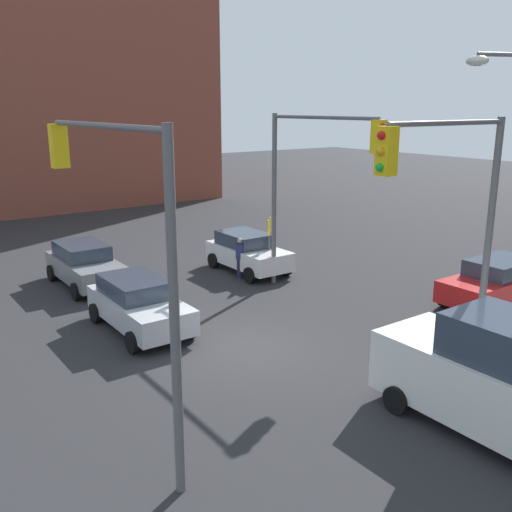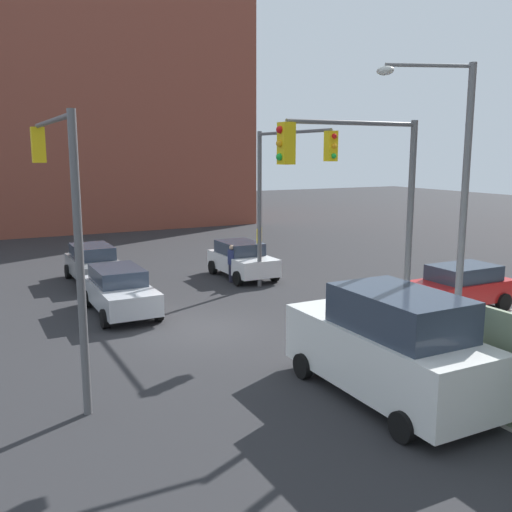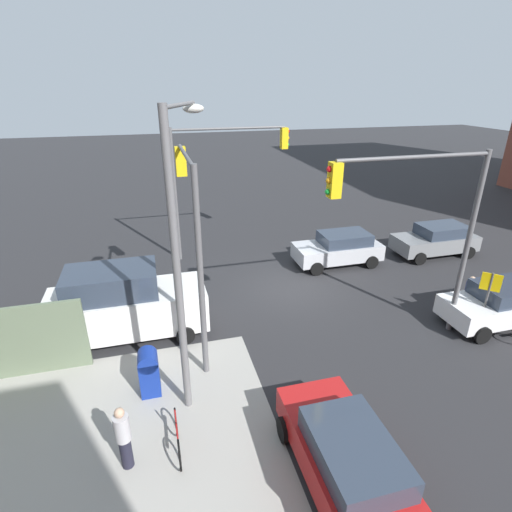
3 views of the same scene
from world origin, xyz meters
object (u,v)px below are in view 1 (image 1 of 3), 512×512
pedestrian_crossing (240,257)px  bicycle_at_crosswalk (269,256)px  traffic_signal_ne_corner (453,202)px  traffic_signal_se_corner (117,219)px  hatchback_red (496,282)px  van_white_delivery (507,381)px  coupe_gray (85,264)px  sedan_silver (139,304)px  traffic_signal_nw_corner (311,169)px  coupe_white (248,252)px

pedestrian_crossing → bicycle_at_crosswalk: (-1.00, 2.20, -0.51)m
traffic_signal_ne_corner → traffic_signal_se_corner: bearing=-106.9°
hatchback_red → van_white_delivery: (4.83, -7.37, 0.44)m
hatchback_red → bicycle_at_crosswalk: size_ratio=2.44×
van_white_delivery → traffic_signal_ne_corner: bearing=156.0°
traffic_signal_ne_corner → coupe_gray: 14.25m
sedan_silver → bicycle_at_crosswalk: (-3.73, 7.85, -0.50)m
traffic_signal_se_corner → van_white_delivery: traffic_signal_se_corner is taller
coupe_gray → pedestrian_crossing: 6.05m
traffic_signal_ne_corner → hatchback_red: traffic_signal_ne_corner is taller
traffic_signal_se_corner → van_white_delivery: 8.52m
traffic_signal_nw_corner → sedan_silver: traffic_signal_nw_corner is taller
coupe_gray → coupe_white: (2.07, 6.23, -0.00)m
traffic_signal_se_corner → sedan_silver: traffic_signal_se_corner is taller
traffic_signal_se_corner → coupe_gray: traffic_signal_se_corner is taller
pedestrian_crossing → bicycle_at_crosswalk: 2.47m
traffic_signal_nw_corner → van_white_delivery: (9.33, -2.70, -3.35)m
hatchback_red → traffic_signal_se_corner: bearing=-89.2°
coupe_white → van_white_delivery: (13.34, -2.81, 0.44)m
traffic_signal_nw_corner → hatchback_red: 7.51m
sedan_silver → hatchback_red: size_ratio=0.99×
traffic_signal_se_corner → coupe_gray: 11.78m
traffic_signal_nw_corner → coupe_white: bearing=178.4°
coupe_white → traffic_signal_nw_corner: bearing=-1.6°
traffic_signal_se_corner → traffic_signal_ne_corner: bearing=73.1°
traffic_signal_se_corner → traffic_signal_ne_corner: 7.70m
coupe_gray → bicycle_at_crosswalk: bearing=77.4°
pedestrian_crossing → coupe_gray: bearing=-34.4°
traffic_signal_se_corner → coupe_white: 13.16m
van_white_delivery → bicycle_at_crosswalk: (-13.71, 4.20, -0.93)m
pedestrian_crossing → traffic_signal_se_corner: bearing=36.3°
traffic_signal_nw_corner → coupe_gray: size_ratio=1.52×
sedan_silver → hatchback_red: (5.15, 11.02, 0.00)m
coupe_white → pedestrian_crossing: size_ratio=2.42×
traffic_signal_ne_corner → coupe_white: 11.68m
traffic_signal_ne_corner → van_white_delivery: (2.40, -1.07, -3.28)m
coupe_gray → hatchback_red: bearing=45.5°
traffic_signal_ne_corner → pedestrian_crossing: (-10.30, 0.93, -3.71)m
traffic_signal_ne_corner → van_white_delivery: traffic_signal_ne_corner is taller
traffic_signal_ne_corner → van_white_delivery: size_ratio=1.20×
traffic_signal_ne_corner → sedan_silver: traffic_signal_ne_corner is taller
traffic_signal_nw_corner → van_white_delivery: bearing=-16.1°
traffic_signal_ne_corner → sedan_silver: (-7.57, -4.71, -3.72)m
sedan_silver → hatchback_red: 12.16m
traffic_signal_se_corner → sedan_silver: size_ratio=1.53×
sedan_silver → coupe_gray: bearing=177.6°
coupe_white → pedestrian_crossing: (0.64, -0.81, 0.01)m
hatchback_red → van_white_delivery: van_white_delivery is taller
coupe_white → van_white_delivery: 13.64m
sedan_silver → pedestrian_crossing: (-2.73, 5.65, 0.01)m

